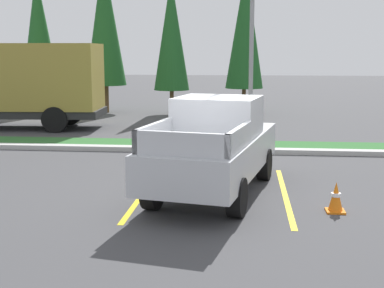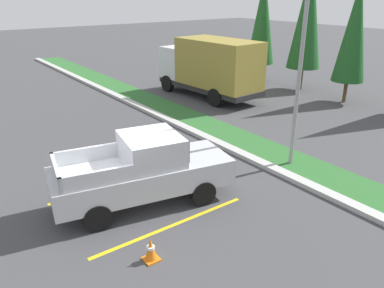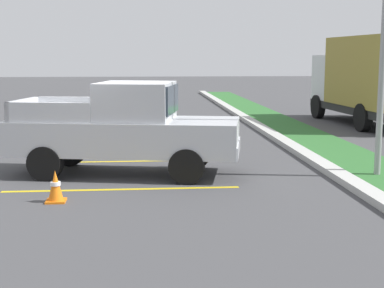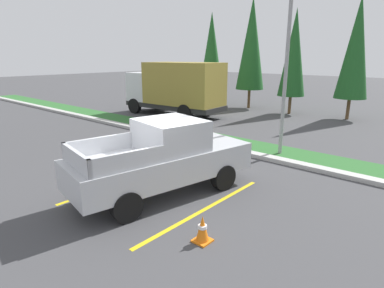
# 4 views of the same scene
# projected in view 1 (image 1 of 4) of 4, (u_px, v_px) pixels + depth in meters

# --- Properties ---
(ground_plane) EXTENTS (120.00, 120.00, 0.00)m
(ground_plane) POSITION_uv_depth(u_px,v_px,m) (207.00, 195.00, 11.50)
(ground_plane) COLOR #424244
(parking_line_near) EXTENTS (0.12, 4.80, 0.01)m
(parking_line_near) POSITION_uv_depth(u_px,v_px,m) (145.00, 191.00, 11.87)
(parking_line_near) COLOR yellow
(parking_line_near) RESTS_ON ground
(parking_line_far) EXTENTS (0.12, 4.80, 0.01)m
(parking_line_far) POSITION_uv_depth(u_px,v_px,m) (285.00, 194.00, 11.56)
(parking_line_far) COLOR yellow
(parking_line_far) RESTS_ON ground
(curb_strip) EXTENTS (56.00, 0.40, 0.15)m
(curb_strip) POSITION_uv_depth(u_px,v_px,m) (219.00, 150.00, 16.39)
(curb_strip) COLOR #B2B2AD
(curb_strip) RESTS_ON ground
(grass_median) EXTENTS (56.00, 1.80, 0.06)m
(grass_median) POSITION_uv_depth(u_px,v_px,m) (221.00, 145.00, 17.47)
(grass_median) COLOR #2D662D
(grass_median) RESTS_ON ground
(pickup_truck_main) EXTENTS (2.89, 5.49, 2.10)m
(pickup_truck_main) POSITION_uv_depth(u_px,v_px,m) (215.00, 146.00, 11.58)
(pickup_truck_main) COLOR black
(pickup_truck_main) RESTS_ON ground
(cargo_truck_distant) EXTENTS (6.93, 2.83, 3.40)m
(cargo_truck_distant) POSITION_uv_depth(u_px,v_px,m) (21.00, 83.00, 21.32)
(cargo_truck_distant) COLOR black
(cargo_truck_distant) RESTS_ON ground
(street_light) EXTENTS (0.24, 1.49, 7.37)m
(street_light) POSITION_uv_depth(u_px,v_px,m) (252.00, 14.00, 16.31)
(street_light) COLOR gray
(street_light) RESTS_ON ground
(cypress_tree_leftmost) EXTENTS (1.82, 1.82, 7.02)m
(cypress_tree_leftmost) POSITION_uv_depth(u_px,v_px,m) (39.00, 30.00, 26.36)
(cypress_tree_leftmost) COLOR brown
(cypress_tree_leftmost) RESTS_ON ground
(cypress_tree_left_inner) EXTENTS (2.03, 2.03, 7.82)m
(cypress_tree_left_inner) POSITION_uv_depth(u_px,v_px,m) (105.00, 21.00, 26.39)
(cypress_tree_left_inner) COLOR brown
(cypress_tree_left_inner) RESTS_ON ground
(cypress_tree_center) EXTENTS (1.75, 1.75, 6.72)m
(cypress_tree_center) POSITION_uv_depth(u_px,v_px,m) (171.00, 33.00, 25.81)
(cypress_tree_center) COLOR brown
(cypress_tree_center) RESTS_ON ground
(cypress_tree_right_inner) EXTENTS (1.87, 1.87, 7.18)m
(cypress_tree_right_inner) POSITION_uv_depth(u_px,v_px,m) (245.00, 28.00, 25.87)
(cypress_tree_right_inner) COLOR brown
(cypress_tree_right_inner) RESTS_ON ground
(traffic_cone) EXTENTS (0.36, 0.36, 0.60)m
(traffic_cone) POSITION_uv_depth(u_px,v_px,m) (336.00, 198.00, 10.26)
(traffic_cone) COLOR orange
(traffic_cone) RESTS_ON ground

